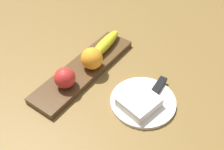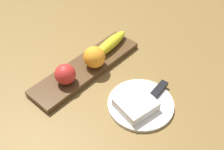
{
  "view_description": "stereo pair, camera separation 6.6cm",
  "coord_description": "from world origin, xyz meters",
  "views": [
    {
      "loc": [
        0.51,
        0.45,
        0.65
      ],
      "look_at": [
        0.02,
        0.1,
        0.05
      ],
      "focal_mm": 43.48,
      "sensor_mm": 36.0,
      "label": 1
    },
    {
      "loc": [
        0.47,
        0.5,
        0.65
      ],
      "look_at": [
        0.02,
        0.1,
        0.05
      ],
      "focal_mm": 43.48,
      "sensor_mm": 36.0,
      "label": 2
    }
  ],
  "objects": [
    {
      "name": "banana",
      "position": [
        -0.1,
        -0.02,
        0.04
      ],
      "size": [
        0.19,
        0.06,
        0.04
      ],
      "primitive_type": "ellipsoid",
      "rotation": [
        0.0,
        0.0,
        0.1
      ],
      "color": "yellow",
      "rests_on": "fruit_tray"
    },
    {
      "name": "folded_napkin",
      "position": [
        0.04,
        0.22,
        0.03
      ],
      "size": [
        0.12,
        0.12,
        0.03
      ],
      "primitive_type": "cube",
      "rotation": [
        0.0,
        0.0,
        -0.2
      ],
      "color": "white",
      "rests_on": "dinner_plate"
    },
    {
      "name": "ground_plane",
      "position": [
        0.0,
        0.0,
        0.0
      ],
      "size": [
        2.4,
        2.4,
        0.0
      ],
      "primitive_type": "plane",
      "color": "brown"
    },
    {
      "name": "apple",
      "position": [
        0.12,
        -0.01,
        0.06
      ],
      "size": [
        0.07,
        0.07,
        0.07
      ],
      "primitive_type": "sphere",
      "color": "red",
      "rests_on": "fruit_tray"
    },
    {
      "name": "knife",
      "position": [
        -0.04,
        0.23,
        0.02
      ],
      "size": [
        0.18,
        0.04,
        0.01
      ],
      "rotation": [
        0.0,
        0.0,
        0.08
      ],
      "color": "silver",
      "rests_on": "dinner_plate"
    },
    {
      "name": "orange_near_apple",
      "position": [
        -0.0,
        0.01,
        0.06
      ],
      "size": [
        0.07,
        0.07,
        0.07
      ],
      "primitive_type": "sphere",
      "color": "orange",
      "rests_on": "fruit_tray"
    },
    {
      "name": "fruit_tray",
      "position": [
        0.02,
        -0.02,
        0.01
      ],
      "size": [
        0.43,
        0.11,
        0.02
      ],
      "primitive_type": "cube",
      "color": "#51371F",
      "rests_on": "ground_plane"
    },
    {
      "name": "dinner_plate",
      "position": [
        0.02,
        0.22,
        0.01
      ],
      "size": [
        0.2,
        0.2,
        0.01
      ],
      "primitive_type": "cylinder",
      "color": "white",
      "rests_on": "ground_plane"
    }
  ]
}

